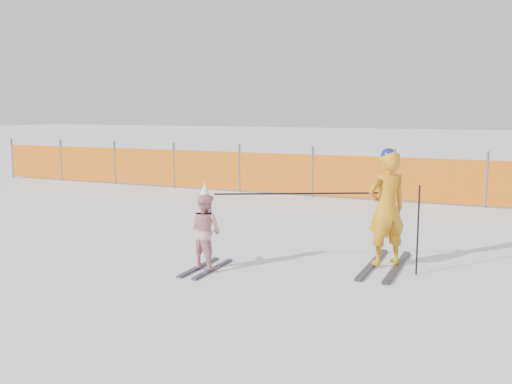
% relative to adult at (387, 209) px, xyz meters
% --- Properties ---
extents(ground, '(120.00, 120.00, 0.00)m').
position_rel_adult_xyz_m(ground, '(-1.73, -0.97, -0.81)').
color(ground, white).
rests_on(ground, ground).
extents(adult, '(0.67, 1.66, 1.63)m').
position_rel_adult_xyz_m(adult, '(0.00, 0.00, 0.00)').
color(adult, black).
rests_on(adult, ground).
extents(child, '(0.57, 1.04, 1.19)m').
position_rel_adult_xyz_m(child, '(-2.19, -1.10, -0.26)').
color(child, black).
rests_on(child, ground).
extents(ski_poles, '(2.55, 1.01, 1.18)m').
position_rel_adult_xyz_m(ski_poles, '(-0.56, -0.43, 0.07)').
color(ski_poles, black).
rests_on(ski_poles, ground).
extents(safety_fence, '(14.76, 0.06, 1.25)m').
position_rel_adult_xyz_m(safety_fence, '(-5.61, 5.70, -0.25)').
color(safety_fence, '#595960').
rests_on(safety_fence, ground).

